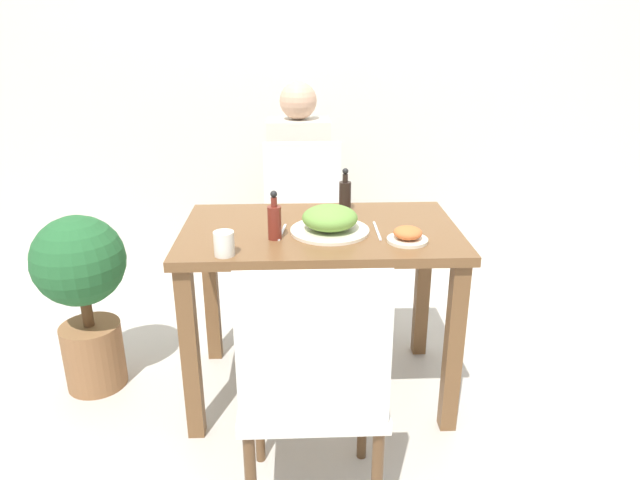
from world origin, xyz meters
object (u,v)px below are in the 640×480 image
object	(u,v)px
potted_plant_left	(83,287)
person_figure	(299,189)
chair_far	(303,222)
condiment_bottle	(345,194)
sauce_bottle	(274,220)
food_plate	(330,221)
chair_near	(313,381)
drink_cup	(224,244)
side_plate	(408,235)

from	to	relation	value
potted_plant_left	person_figure	distance (m)	1.34
person_figure	chair_far	bearing A→B (deg)	-87.57
condiment_bottle	sauce_bottle	bearing A→B (deg)	-131.06
person_figure	potted_plant_left	bearing A→B (deg)	-131.60
food_plate	potted_plant_left	distance (m)	1.05
sauce_bottle	food_plate	bearing A→B (deg)	17.07
chair_near	food_plate	bearing A→B (deg)	-97.55
food_plate	drink_cup	size ratio (longest dim) A/B	3.53
side_plate	condiment_bottle	world-z (taller)	condiment_bottle
sauce_bottle	person_figure	size ratio (longest dim) A/B	0.15
drink_cup	person_figure	distance (m)	1.36
food_plate	condiment_bottle	bearing A→B (deg)	73.38
chair_far	side_plate	xyz separation A→B (m)	(0.36, -0.87, 0.24)
potted_plant_left	person_figure	bearing A→B (deg)	48.40
sauce_bottle	chair_far	bearing A→B (deg)	82.29
drink_cup	person_figure	size ratio (longest dim) A/B	0.07
drink_cup	condiment_bottle	xyz separation A→B (m)	(0.45, 0.47, 0.03)
chair_near	potted_plant_left	size ratio (longest dim) A/B	1.18
sauce_bottle	person_figure	world-z (taller)	person_figure
chair_near	person_figure	distance (m)	1.75
chair_far	condiment_bottle	world-z (taller)	condiment_bottle
chair_near	condiment_bottle	size ratio (longest dim) A/B	4.94
food_plate	potted_plant_left	bearing A→B (deg)	173.23
food_plate	side_plate	size ratio (longest dim) A/B	2.01
person_figure	food_plate	bearing A→B (deg)	-84.46
sauce_bottle	condiment_bottle	xyz separation A→B (m)	(0.28, 0.32, 0.00)
chair_near	food_plate	distance (m)	0.69
chair_far	potted_plant_left	distance (m)	1.10
chair_far	potted_plant_left	world-z (taller)	chair_far
chair_near	side_plate	bearing A→B (deg)	-124.41
chair_far	sauce_bottle	bearing A→B (deg)	-97.71
side_plate	food_plate	bearing A→B (deg)	157.65
potted_plant_left	chair_far	bearing A→B (deg)	35.26
side_plate	drink_cup	distance (m)	0.65
food_plate	side_plate	world-z (taller)	food_plate
potted_plant_left	condiment_bottle	bearing A→B (deg)	7.57
person_figure	side_plate	bearing A→B (deg)	-72.77
drink_cup	potted_plant_left	size ratio (longest dim) A/B	0.11
drink_cup	condiment_bottle	distance (m)	0.65
chair_near	chair_far	bearing A→B (deg)	-89.62
chair_far	drink_cup	xyz separation A→B (m)	(-0.27, -0.97, 0.26)
chair_near	side_plate	distance (m)	0.68
person_figure	sauce_bottle	bearing A→B (deg)	-94.63
side_plate	potted_plant_left	xyz separation A→B (m)	(-1.26, 0.23, -0.29)
chair_near	person_figure	bearing A→B (deg)	-89.20
drink_cup	condiment_bottle	size ratio (longest dim) A/B	0.46
food_plate	drink_cup	xyz separation A→B (m)	(-0.37, -0.21, -0.00)
chair_far	condiment_bottle	size ratio (longest dim) A/B	4.94
food_plate	side_plate	distance (m)	0.29
sauce_bottle	potted_plant_left	world-z (taller)	sauce_bottle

